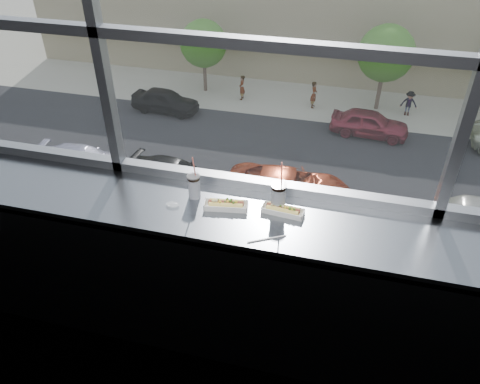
% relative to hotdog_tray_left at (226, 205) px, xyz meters
% --- Properties ---
extents(wall_back_lower, '(6.00, 0.00, 6.00)m').
position_rel_hotdog_tray_left_xyz_m(wall_back_lower, '(0.20, 0.25, -0.58)').
color(wall_back_lower, black).
rests_on(wall_back_lower, ground).
extents(counter, '(6.00, 0.55, 0.06)m').
position_rel_hotdog_tray_left_xyz_m(counter, '(0.20, -0.02, -0.06)').
color(counter, gray).
rests_on(counter, ground).
extents(counter_fascia, '(6.00, 0.04, 1.04)m').
position_rel_hotdog_tray_left_xyz_m(counter_fascia, '(0.20, -0.28, -0.58)').
color(counter_fascia, gray).
rests_on(counter_fascia, ground).
extents(hotdog_tray_left, '(0.27, 0.12, 0.06)m').
position_rel_hotdog_tray_left_xyz_m(hotdog_tray_left, '(0.00, 0.00, 0.00)').
color(hotdog_tray_left, white).
rests_on(hotdog_tray_left, counter).
extents(hotdog_tray_right, '(0.25, 0.10, 0.06)m').
position_rel_hotdog_tray_left_xyz_m(hotdog_tray_right, '(0.33, 0.04, -0.00)').
color(hotdog_tray_right, white).
rests_on(hotdog_tray_right, counter).
extents(soda_cup_left, '(0.08, 0.08, 0.29)m').
position_rel_hotdog_tray_left_xyz_m(soda_cup_left, '(-0.22, 0.06, 0.06)').
color(soda_cup_left, white).
rests_on(soda_cup_left, counter).
extents(soda_cup_right, '(0.09, 0.09, 0.34)m').
position_rel_hotdog_tray_left_xyz_m(soda_cup_right, '(0.29, 0.07, 0.07)').
color(soda_cup_right, white).
rests_on(soda_cup_right, counter).
extents(loose_straw, '(0.19, 0.11, 0.01)m').
position_rel_hotdog_tray_left_xyz_m(loose_straw, '(0.29, -0.21, -0.02)').
color(loose_straw, white).
rests_on(loose_straw, counter).
extents(wrapper, '(0.09, 0.06, 0.02)m').
position_rel_hotdog_tray_left_xyz_m(wrapper, '(-0.31, -0.06, -0.01)').
color(wrapper, silver).
rests_on(wrapper, counter).
extents(plaza_ground, '(120.00, 120.00, 0.00)m').
position_rel_hotdog_tray_left_xyz_m(plaza_ground, '(0.20, 43.75, -12.13)').
color(plaza_ground, '#9F9B8A').
rests_on(plaza_ground, ground).
extents(plaza_near, '(50.00, 14.00, 0.04)m').
position_rel_hotdog_tray_left_xyz_m(plaza_near, '(0.20, 7.25, -12.11)').
color(plaza_near, '#9F9B8A').
rests_on(plaza_near, plaza_ground).
extents(street_asphalt, '(80.00, 10.00, 0.06)m').
position_rel_hotdog_tray_left_xyz_m(street_asphalt, '(0.20, 20.25, -12.10)').
color(street_asphalt, black).
rests_on(street_asphalt, plaza_ground).
extents(far_sidewalk, '(80.00, 6.00, 0.04)m').
position_rel_hotdog_tray_left_xyz_m(far_sidewalk, '(0.20, 28.25, -12.11)').
color(far_sidewalk, '#9F9B8A').
rests_on(far_sidewalk, plaza_ground).
extents(far_building, '(50.00, 14.00, 8.00)m').
position_rel_hotdog_tray_left_xyz_m(far_building, '(0.20, 38.25, -8.13)').
color(far_building, gray).
rests_on(far_building, plaza_ground).
extents(car_far_a, '(3.02, 6.27, 2.03)m').
position_rel_hotdog_tray_left_xyz_m(car_far_a, '(-11.24, 24.25, -11.05)').
color(car_far_a, black).
rests_on(car_far_a, street_asphalt).
extents(car_far_b, '(3.12, 6.47, 2.09)m').
position_rel_hotdog_tray_left_xyz_m(car_far_b, '(1.86, 24.25, -11.02)').
color(car_far_b, maroon).
rests_on(car_far_b, street_asphalt).
extents(car_near_a, '(2.87, 5.85, 1.89)m').
position_rel_hotdog_tray_left_xyz_m(car_near_a, '(-12.70, 16.25, -11.12)').
color(car_near_a, silver).
rests_on(car_near_a, street_asphalt).
extents(car_near_c, '(3.03, 6.83, 2.25)m').
position_rel_hotdog_tray_left_xyz_m(car_near_c, '(-1.68, 16.25, -10.94)').
color(car_near_c, '#AF3919').
rests_on(car_near_c, street_asphalt).
extents(car_near_b, '(2.76, 5.71, 1.84)m').
position_rel_hotdog_tray_left_xyz_m(car_near_b, '(-7.52, 16.25, -11.14)').
color(car_near_b, black).
rests_on(car_near_b, street_asphalt).
extents(pedestrian_b, '(0.72, 0.96, 2.17)m').
position_rel_hotdog_tray_left_xyz_m(pedestrian_b, '(-1.87, 27.37, -11.00)').
color(pedestrian_b, '#66605B').
rests_on(pedestrian_b, far_sidewalk).
extents(pedestrian_c, '(0.88, 0.66, 1.98)m').
position_rel_hotdog_tray_left_xyz_m(pedestrian_c, '(4.24, 27.70, -11.10)').
color(pedestrian_c, '#66605B').
rests_on(pedestrian_c, far_sidewalk).
extents(pedestrian_a, '(0.69, 0.91, 2.06)m').
position_rel_hotdog_tray_left_xyz_m(pedestrian_a, '(-6.85, 27.43, -11.06)').
color(pedestrian_a, '#66605B').
rests_on(pedestrian_a, far_sidewalk).
extents(tree_left, '(3.24, 3.24, 5.07)m').
position_rel_hotdog_tray_left_xyz_m(tree_left, '(-9.79, 28.25, -8.69)').
color(tree_left, '#47382B').
rests_on(tree_left, far_sidewalk).
extents(tree_center, '(3.58, 3.58, 5.59)m').
position_rel_hotdog_tray_left_xyz_m(tree_center, '(2.29, 28.25, -8.33)').
color(tree_center, '#47382B').
rests_on(tree_center, far_sidewalk).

